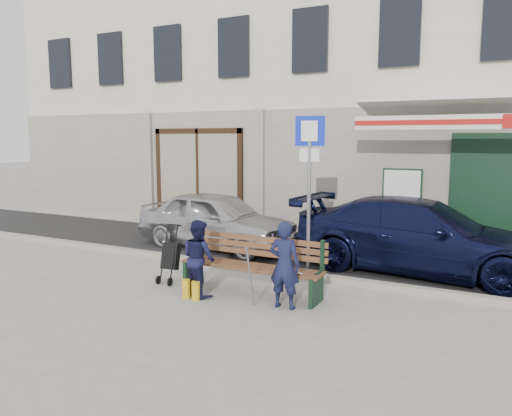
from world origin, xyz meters
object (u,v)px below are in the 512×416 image
Objects in this scene: car_navy at (421,236)px; bench at (249,266)px; car_silver at (217,220)px; stroller at (170,257)px; woman at (199,258)px; parking_sign at (309,168)px; man at (285,265)px.

car_navy is 1.97× the size of bench.
car_silver reaches higher than stroller.
car_silver is 3.12× the size of woman.
woman is (-1.06, -2.02, -1.34)m from parking_sign.
parking_sign reaches higher than woman.
woman is at bearing -145.29° from bench.
car_silver is 0.81× the size of car_navy.
stroller is (-0.85, 0.38, -0.17)m from woman.
car_silver is 3.46m from woman.
woman is at bearing -147.46° from car_silver.
parking_sign is 1.20× the size of bench.
stroller reaches higher than bench.
car_navy is 2.45m from parking_sign.
man is 2.33m from stroller.
woman is (-0.65, -0.45, 0.15)m from bench.
parking_sign reaches higher than car_silver.
parking_sign is 2.37m from man.
stroller is (0.73, -2.70, -0.21)m from car_silver.
stroller is at bearing -177.39° from bench.
car_silver and man have the same top height.
stroller is (-1.91, -1.64, -1.51)m from parking_sign.
man is (3.03, -3.00, 0.00)m from car_silver.
bench is 2.39× the size of stroller.
car_navy is 1.64× the size of parking_sign.
car_navy is at bearing 21.18° from parking_sign.
car_navy is at bearing -84.81° from car_silver.
bench is at bearing -122.56° from woman.
car_silver reaches higher than woman.
car_silver is at bearing 98.42° from stroller.
man is at bearing -129.26° from car_silver.
bench is (2.23, -2.63, -0.19)m from car_silver.
woman is (1.58, -3.08, -0.04)m from car_silver.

